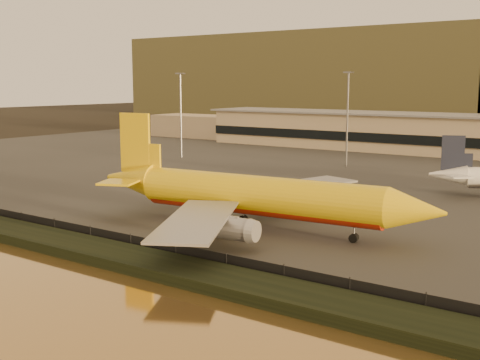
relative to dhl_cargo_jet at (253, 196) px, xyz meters
The scene contains 9 objects.
ground 12.14m from the dhl_cargo_jet, 141.67° to the right, with size 900.00×900.00×0.00m, color black.
embankment 25.67m from the dhl_cargo_jet, 109.77° to the right, with size 320.00×7.00×1.40m, color black.
tarmac 88.82m from the dhl_cargo_jet, 95.53° to the left, with size 320.00×220.00×0.20m, color #2D2D2D.
perimeter_fence 21.90m from the dhl_cargo_jet, 113.38° to the right, with size 300.00×0.05×2.20m, color black.
terminal_building 121.02m from the dhl_cargo_jet, 100.98° to the left, with size 202.00×25.00×12.60m.
apron_light_masts 69.33m from the dhl_cargo_jet, 84.59° to the left, with size 152.20×12.20×25.40m.
dhl_cargo_jet is the anchor object (origin of this frame).
gse_vehicle_yellow 28.14m from the dhl_cargo_jet, 67.25° to the left, with size 4.52×2.03×2.03m, color yellow.
gse_vehicle_white 33.82m from the dhl_cargo_jet, 129.17° to the left, with size 4.03×1.82×1.82m, color white.
Camera 1 is at (59.14, -68.90, 22.58)m, focal length 45.00 mm.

